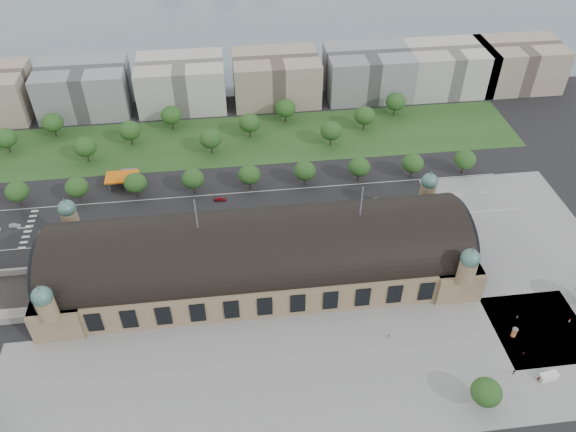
{
  "coord_description": "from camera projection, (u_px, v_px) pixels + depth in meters",
  "views": [
    {
      "loc": [
        -7.26,
        -142.49,
        148.56
      ],
      "look_at": [
        12.15,
        16.07,
        14.0
      ],
      "focal_mm": 35.0,
      "sensor_mm": 36.0,
      "label": 1
    }
  ],
  "objects": [
    {
      "name": "traffic_car_4",
      "position": [
        261.0,
        214.0,
        230.64
      ],
      "size": [
        3.75,
        1.54,
        1.27
      ],
      "primitive_type": "imported",
      "rotation": [
        0.0,
        0.0,
        -1.58
      ],
      "color": "#1A274A",
      "rests_on": "ground"
    },
    {
      "name": "road_slab",
      "position": [
        204.0,
        214.0,
        231.54
      ],
      "size": [
        260.0,
        26.0,
        0.1
      ],
      "primitive_type": "cube",
      "color": "black",
      "rests_on": "ground"
    },
    {
      "name": "tree_row_7",
      "position": [
        359.0,
        167.0,
        244.47
      ],
      "size": [
        9.6,
        9.6,
        11.52
      ],
      "color": "#2D2116",
      "rests_on": "ground"
    },
    {
      "name": "petrol_station",
      "position": [
        126.0,
        176.0,
        247.21
      ],
      "size": [
        14.0,
        13.0,
        5.05
      ],
      "color": "orange",
      "rests_on": "ground"
    },
    {
      "name": "parked_car_4",
      "position": [
        166.0,
        243.0,
        217.17
      ],
      "size": [
        4.61,
        3.81,
        1.48
      ],
      "primitive_type": "imported",
      "rotation": [
        0.0,
        0.0,
        -0.98
      ],
      "color": "silver",
      "rests_on": "ground"
    },
    {
      "name": "tree_row_8",
      "position": [
        413.0,
        163.0,
        246.7
      ],
      "size": [
        9.6,
        9.6,
        11.52
      ],
      "color": "#2D2116",
      "rests_on": "ground"
    },
    {
      "name": "station",
      "position": [
        259.0,
        256.0,
        197.93
      ],
      "size": [
        150.0,
        48.4,
        44.3
      ],
      "color": "#967C5D",
      "rests_on": "ground"
    },
    {
      "name": "tree_row_9",
      "position": [
        465.0,
        159.0,
        248.93
      ],
      "size": [
        9.6,
        9.6,
        11.52
      ],
      "color": "#2D2116",
      "rests_on": "ground"
    },
    {
      "name": "tree_belt_10",
      "position": [
        365.0,
        116.0,
        277.07
      ],
      "size": [
        10.4,
        10.4,
        12.48
      ],
      "color": "#2D2116",
      "rests_on": "ground"
    },
    {
      "name": "parked_car_5",
      "position": [
        202.0,
        240.0,
        218.21
      ],
      "size": [
        5.59,
        4.79,
        1.43
      ],
      "primitive_type": "imported",
      "rotation": [
        0.0,
        0.0,
        -0.99
      ],
      "color": "gray",
      "rests_on": "ground"
    },
    {
      "name": "tree_plaza_s",
      "position": [
        486.0,
        392.0,
        160.2
      ],
      "size": [
        9.0,
        9.0,
        10.64
      ],
      "color": "#2D2116",
      "rests_on": "ground"
    },
    {
      "name": "plaza_east",
      "position": [
        529.0,
        252.0,
        214.13
      ],
      "size": [
        56.0,
        100.0,
        0.12
      ],
      "primitive_type": "cube",
      "color": "gray",
      "rests_on": "ground"
    },
    {
      "name": "pedestrian_1",
      "position": [
        523.0,
        353.0,
        177.64
      ],
      "size": [
        0.61,
        0.68,
        1.56
      ],
      "primitive_type": "imported",
      "rotation": [
        0.0,
        0.0,
        1.05
      ],
      "color": "gray",
      "rests_on": "ground"
    },
    {
      "name": "office_5",
      "position": [
        368.0,
        73.0,
        304.3
      ],
      "size": [
        45.0,
        32.0,
        24.0
      ],
      "primitive_type": "cube",
      "color": "gray",
      "rests_on": "ground"
    },
    {
      "name": "parked_car_2",
      "position": [
        130.0,
        240.0,
        218.54
      ],
      "size": [
        4.84,
        4.47,
        1.36
      ],
      "primitive_type": "imported",
      "rotation": [
        0.0,
        0.0,
        -0.88
      ],
      "color": "#182744",
      "rests_on": "ground"
    },
    {
      "name": "tree_belt_2",
      "position": [
        52.0,
        122.0,
        272.05
      ],
      "size": [
        10.4,
        10.4,
        12.48
      ],
      "color": "#2D2116",
      "rests_on": "ground"
    },
    {
      "name": "traffic_car_1",
      "position": [
        15.0,
        226.0,
        224.86
      ],
      "size": [
        4.6,
        1.97,
        1.48
      ],
      "primitive_type": "imported",
      "rotation": [
        0.0,
        0.0,
        1.48
      ],
      "color": "gray",
      "rests_on": "ground"
    },
    {
      "name": "parked_car_6",
      "position": [
        210.0,
        235.0,
        220.67
      ],
      "size": [
        5.02,
        3.58,
        1.35
      ],
      "primitive_type": "imported",
      "rotation": [
        0.0,
        0.0,
        -1.16
      ],
      "color": "black",
      "rests_on": "ground"
    },
    {
      "name": "parked_car_0",
      "position": [
        46.0,
        251.0,
        213.73
      ],
      "size": [
        5.03,
        3.93,
        1.6
      ],
      "primitive_type": "imported",
      "rotation": [
        0.0,
        0.0,
        -1.03
      ],
      "color": "black",
      "rests_on": "ground"
    },
    {
      "name": "office_3",
      "position": [
        182.0,
        83.0,
        295.01
      ],
      "size": [
        45.0,
        32.0,
        24.0
      ],
      "primitive_type": "cube",
      "color": "beige",
      "rests_on": "ground"
    },
    {
      "name": "parked_car_3",
      "position": [
        156.0,
        238.0,
        219.44
      ],
      "size": [
        4.56,
        3.48,
        1.45
      ],
      "primitive_type": "imported",
      "rotation": [
        0.0,
        0.0,
        -1.09
      ],
      "color": "slate",
      "rests_on": "ground"
    },
    {
      "name": "tree_belt_7",
      "position": [
        250.0,
        123.0,
        271.77
      ],
      "size": [
        10.4,
        10.4,
        12.48
      ],
      "color": "#2D2116",
      "rests_on": "ground"
    },
    {
      "name": "traffic_car_2",
      "position": [
        99.0,
        237.0,
        219.79
      ],
      "size": [
        5.17,
        2.91,
        1.37
      ],
      "primitive_type": "imported",
      "rotation": [
        0.0,
        0.0,
        -1.43
      ],
      "color": "black",
      "rests_on": "ground"
    },
    {
      "name": "bus_mid",
      "position": [
        269.0,
        215.0,
        228.38
      ],
      "size": [
        11.74,
        3.39,
        3.23
      ],
      "primitive_type": "imported",
      "rotation": [
        0.0,
        0.0,
        1.63
      ],
      "color": "beige",
      "rests_on": "ground"
    },
    {
      "name": "office_4",
      "position": [
        276.0,
        78.0,
        299.65
      ],
      "size": [
        45.0,
        32.0,
        24.0
      ],
      "primitive_type": "cube",
      "color": "tan",
      "rests_on": "ground"
    },
    {
      "name": "tree_belt_9",
      "position": [
        331.0,
        131.0,
        266.19
      ],
      "size": [
        10.4,
        10.4,
        12.48
      ],
      "color": "#2D2116",
      "rests_on": "ground"
    },
    {
      "name": "pedestrian_2",
      "position": [
        517.0,
        317.0,
        188.78
      ],
      "size": [
        1.01,
        0.98,
        1.84
      ],
      "primitive_type": "imported",
      "rotation": [
        0.0,
        0.0,
        2.41
      ],
      "color": "gray",
      "rests_on": "ground"
    },
    {
      "name": "tree_row_4",
      "position": [
        193.0,
        179.0,
        237.78
      ],
      "size": [
        9.6,
        9.6,
        11.52
      ],
      "color": "#2D2116",
      "rests_on": "ground"
    },
    {
      "name": "parked_car_1",
      "position": [
        64.0,
        249.0,
        214.43
      ],
      "size": [
        5.64,
        4.86,
        1.44
      ],
      "primitive_type": "imported",
      "rotation": [
        0.0,
        0.0,
        -0.98
      ],
      "color": "maroon",
      "rests_on": "ground"
    },
    {
      "name": "van_south",
      "position": [
        548.0,
        377.0,
        170.61
      ],
      "size": [
        5.91,
        2.98,
        2.46
      ],
      "rotation": [
        0.0,
        0.0,
        0.13
      ],
      "color": "white",
      "rests_on": "ground"
    },
    {
      "name": "plaza_south",
      "position": [
        305.0,
        376.0,
        172.08
      ],
      "size": [
        190.0,
        48.0,
        0.12
      ],
      "primitive_type": "cube",
      "color": "gray",
      "rests_on": "ground"
    },
    {
      "name": "advertising_column",
      "position": [
        514.0,
        332.0,
        182.67
      ],
      "size": [
        1.87,
        1.87,
        3.54
      ],
      "color": "#C34630",
      "rests_on": "ground"
    },
    {
      "name": "traffic_car_5",
      "position": [
        377.0,
        200.0,
        237.74
      ],
      "size": [
        4.22,
        1.9,
        1.35
      ],
      "primitive_type": "imported",
      "rotation": [
        0.0,
        0.0,
        1.45
      ],
      "color": "slate",
      "rests_on": "ground"
    },
    {
      "name": "tree_belt_3",
      "position": [
        85.0,
        147.0,
        255.6
      ],
      "size": [
        10.4,
        10.4,
        12.48
      ],
      "color": "#2D2116",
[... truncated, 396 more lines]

